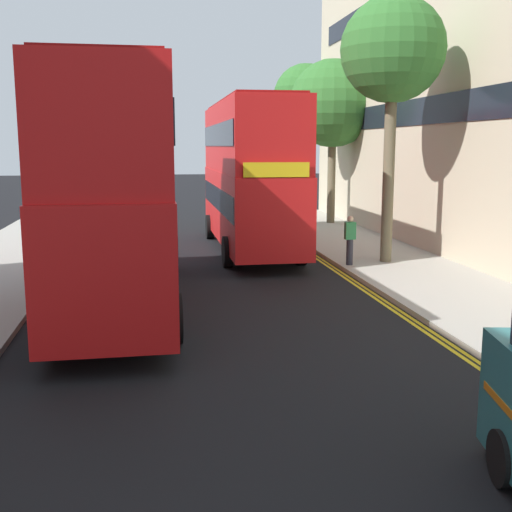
# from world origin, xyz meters

# --- Properties ---
(sidewalk_right) EXTENTS (4.00, 80.00, 0.14)m
(sidewalk_right) POSITION_xyz_m (6.50, 16.00, 0.07)
(sidewalk_right) COLOR #ADA89E
(sidewalk_right) RESTS_ON ground
(kerb_line_outer) EXTENTS (0.10, 56.00, 0.01)m
(kerb_line_outer) POSITION_xyz_m (4.40, 14.00, 0.00)
(kerb_line_outer) COLOR yellow
(kerb_line_outer) RESTS_ON ground
(kerb_line_inner) EXTENTS (0.10, 56.00, 0.01)m
(kerb_line_inner) POSITION_xyz_m (4.24, 14.00, 0.00)
(kerb_line_inner) COLOR yellow
(kerb_line_inner) RESTS_ON ground
(double_decker_bus_away) EXTENTS (2.86, 10.83, 5.64)m
(double_decker_bus_away) POSITION_xyz_m (-2.43, 14.54, 3.03)
(double_decker_bus_away) COLOR red
(double_decker_bus_away) RESTS_ON ground
(double_decker_bus_oncoming) EXTENTS (2.83, 10.82, 5.64)m
(double_decker_bus_oncoming) POSITION_xyz_m (2.17, 22.60, 3.03)
(double_decker_bus_oncoming) COLOR red
(double_decker_bus_oncoming) RESTS_ON ground
(pedestrian_far) EXTENTS (0.34, 0.22, 1.62)m
(pedestrian_far) POSITION_xyz_m (4.81, 18.27, 0.99)
(pedestrian_far) COLOR #2D2D38
(pedestrian_far) RESTS_ON sidewalk_right
(street_tree_near) EXTENTS (4.29, 4.29, 8.07)m
(street_tree_near) POSITION_xyz_m (7.44, 29.67, 6.03)
(street_tree_near) COLOR #6B6047
(street_tree_near) RESTS_ON sidewalk_right
(street_tree_mid) EXTENTS (3.37, 3.37, 8.59)m
(street_tree_mid) POSITION_xyz_m (6.22, 18.70, 6.96)
(street_tree_mid) COLOR #6B6047
(street_tree_mid) RESTS_ON sidewalk_right
(street_tree_distant) EXTENTS (3.80, 3.80, 8.65)m
(street_tree_distant) POSITION_xyz_m (7.65, 36.25, 6.83)
(street_tree_distant) COLOR #6B6047
(street_tree_distant) RESTS_ON sidewalk_right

